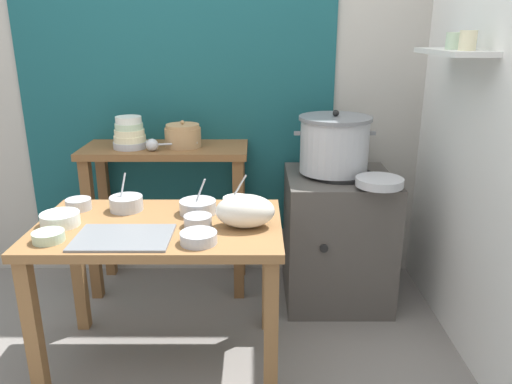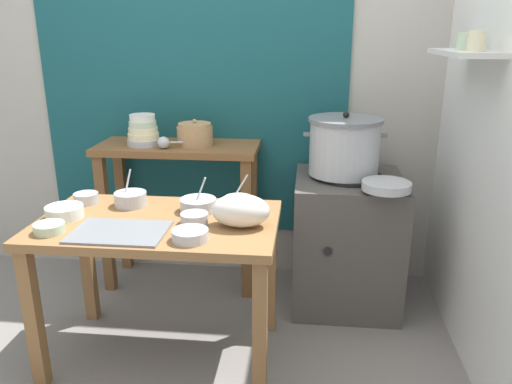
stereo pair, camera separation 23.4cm
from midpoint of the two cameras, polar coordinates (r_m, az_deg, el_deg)
name	(u,v)px [view 1 (the left image)]	position (r m, az deg, el deg)	size (l,w,h in m)	color
ground_plane	(188,368)	(2.57, -10.59, -19.31)	(9.00, 9.00, 0.00)	gray
wall_back	(216,72)	(3.13, -6.84, 13.49)	(4.40, 0.12, 2.60)	#B2ADA3
wall_right	(500,89)	(2.41, 23.72, 10.72)	(0.30, 3.20, 2.60)	white
prep_table	(160,246)	(2.34, -13.80, -6.10)	(1.10, 0.66, 0.72)	olive
back_shelf_table	(167,183)	(3.03, -12.39, 1.02)	(0.96, 0.40, 0.90)	brown
stove_block	(337,237)	(2.96, 7.02, -5.17)	(0.60, 0.61, 0.78)	#4C4742
steamer_pot	(334,144)	(2.81, 6.59, 5.45)	(0.45, 0.41, 0.35)	#B7BABF
clay_pot	(183,136)	(2.94, -10.69, 6.34)	(0.21, 0.21, 0.15)	tan
bowl_stack_enamel	(129,134)	(2.98, -16.56, 6.37)	(0.19, 0.19, 0.18)	#B7BABF
ladle	(154,145)	(2.87, -13.94, 5.25)	(0.28, 0.10, 0.07)	#B7BABF
serving_tray	(123,238)	(2.18, -18.03, -5.05)	(0.40, 0.28, 0.01)	slate
plastic_bag	(245,211)	(2.17, -4.37, -2.25)	(0.26, 0.17, 0.15)	silver
wide_pan	(379,182)	(2.61, 11.49, 1.11)	(0.25, 0.25, 0.04)	#B7BABF
prep_bowl_0	(237,202)	(2.42, -4.99, -1.24)	(0.14, 0.14, 0.16)	silver
prep_bowl_1	(60,219)	(2.41, -24.23, -2.87)	(0.17, 0.17, 0.06)	silver
prep_bowl_2	(126,203)	(2.50, -17.33, -1.23)	(0.16, 0.16, 0.18)	#B7BABF
prep_bowl_3	(78,204)	(2.59, -22.20, -1.30)	(0.12, 0.12, 0.05)	#B7BABF
prep_bowl_4	(198,237)	(2.05, -9.90, -5.19)	(0.15, 0.15, 0.05)	#B7BABF
prep_bowl_5	(198,206)	(2.38, -9.54, -1.69)	(0.17, 0.17, 0.17)	#B7BABF
prep_bowl_6	(198,220)	(2.22, -9.73, -3.28)	(0.12, 0.12, 0.05)	#B7BABF
prep_bowl_7	(48,236)	(2.26, -25.55, -4.64)	(0.13, 0.13, 0.04)	#B7D1AD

